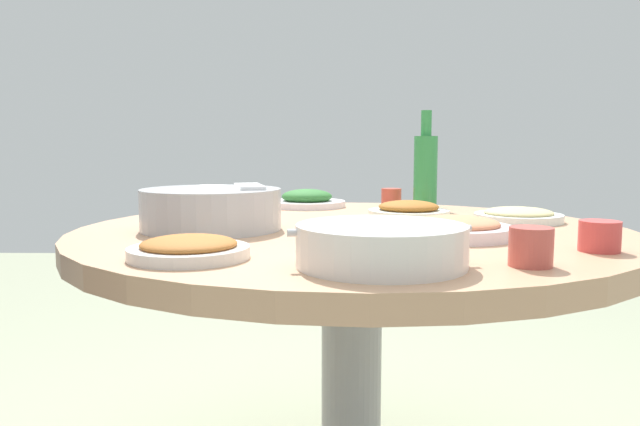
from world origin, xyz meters
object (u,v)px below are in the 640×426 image
Objects in this scene: green_bottle at (425,169)px; round_dining_table at (352,282)px; soup_bowl at (381,246)px; dish_noodles at (518,215)px; dish_stirfry at (409,210)px; tea_cup_side at (391,197)px; rice_bowl at (211,208)px; tea_cup_far at (600,236)px; tea_cup_near at (531,247)px; dish_greens at (307,200)px; dish_shrimp at (456,228)px; dish_tofu_braise at (189,248)px.

round_dining_table is at bearing -118.25° from green_bottle.
round_dining_table is 0.48m from soup_bowl.
dish_noodles is at bearing 55.66° from soup_bowl.
tea_cup_side is at bearing 93.15° from dish_stirfry.
tea_cup_far is (0.75, -0.27, -0.02)m from rice_bowl.
green_bottle reaches higher than dish_stirfry.
tea_cup_near is at bearing -81.34° from dish_stirfry.
rice_bowl is 0.80m from tea_cup_far.
dish_greens reaches higher than dish_stirfry.
dish_greens is at bearing 112.49° from tea_cup_near.
soup_bowl is 1.35× the size of dish_stirfry.
tea_cup_near is 0.22m from tea_cup_far.
rice_bowl is at bearing 129.93° from soup_bowl.
dish_noodles is (0.54, -0.36, -0.01)m from dish_greens.
rice_bowl is 0.54m from dish_shrimp.
tea_cup_side is (0.43, 0.92, 0.01)m from dish_tofu_braise.
rice_bowl is at bearing 167.66° from dish_shrimp.
rice_bowl is 1.07× the size of green_bottle.
rice_bowl is at bearing -110.69° from dish_greens.
dish_tofu_braise is at bearing -154.12° from dish_shrimp.
dish_tofu_braise is at bearing -122.33° from green_bottle.
tea_cup_side is (-0.06, 0.68, 0.01)m from dish_shrimp.
rice_bowl is 0.71m from tea_cup_near.
dish_greens is at bearing -170.19° from tea_cup_side.
dish_stirfry reaches higher than dish_tofu_braise.
dish_stirfry is 0.38m from dish_greens.
round_dining_table is at bearing 6.08° from rice_bowl.
round_dining_table is at bearing 93.65° from soup_bowl.
soup_bowl is at bearing -96.64° from tea_cup_side.
dish_tofu_braise is 0.55m from tea_cup_near.
green_bottle is at bearing 61.75° from round_dining_table.
tea_cup_near is 0.98m from tea_cup_side.
soup_bowl is 4.07× the size of tea_cup_far.
soup_bowl reaches higher than dish_shrimp.
rice_bowl is at bearing -168.21° from dish_noodles.
dish_shrimp is 0.80× the size of green_bottle.
dish_stirfry is 1.06× the size of dish_tofu_braise.
dish_tofu_braise is (0.03, -0.35, -0.03)m from rice_bowl.
tea_cup_near reaches higher than tea_cup_far.
tea_cup_far is (0.55, -0.79, 0.01)m from dish_greens.
green_bottle reaches higher than dish_greens.
dish_greens is (-0.28, 0.25, 0.00)m from dish_stirfry.
dish_stirfry is 0.68m from tea_cup_near.
dish_greens is 1.00m from tea_cup_near.
green_bottle reaches higher than tea_cup_near.
soup_bowl is 1.25× the size of dish_shrimp.
soup_bowl is (0.03, -0.45, 0.16)m from round_dining_table.
tea_cup_side is at bearing 50.71° from rice_bowl.
dish_greens reaches higher than round_dining_table.
dish_greens is 0.27m from tea_cup_side.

